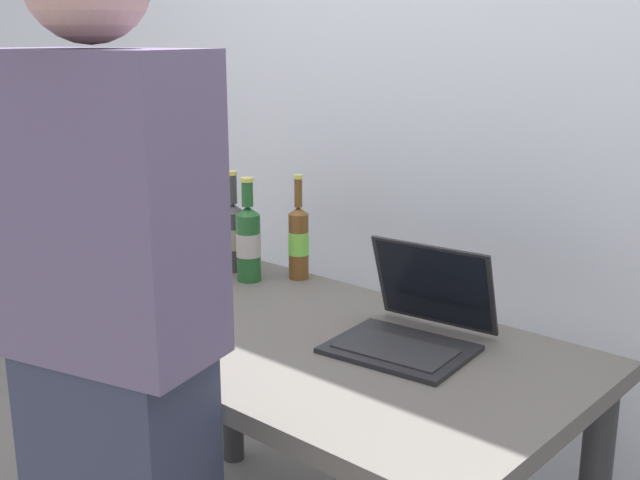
{
  "coord_description": "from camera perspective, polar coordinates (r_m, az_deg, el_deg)",
  "views": [
    {
      "loc": [
        1.24,
        -1.32,
        1.45
      ],
      "look_at": [
        0.06,
        0.0,
        0.98
      ],
      "focal_mm": 43.86,
      "sensor_mm": 36.0,
      "label": 1
    }
  ],
  "objects": [
    {
      "name": "back_wall",
      "position": [
        2.38,
        10.39,
        10.87
      ],
      "size": [
        6.0,
        0.1,
        2.6
      ],
      "primitive_type": "cube",
      "color": "silver",
      "rests_on": "ground"
    },
    {
      "name": "beer_bottle_brown",
      "position": [
        2.33,
        -5.24,
        -0.05
      ],
      "size": [
        0.07,
        0.07,
        0.31
      ],
      "color": "#1E5123",
      "rests_on": "desk"
    },
    {
      "name": "laptop",
      "position": [
        1.88,
        6.8,
        -6.06
      ],
      "size": [
        0.35,
        0.36,
        0.23
      ],
      "color": "black",
      "rests_on": "desk"
    },
    {
      "name": "person_figure",
      "position": [
        1.54,
        -14.84,
        -7.85
      ],
      "size": [
        0.44,
        0.36,
        1.69
      ],
      "color": "#2D3347",
      "rests_on": "ground"
    },
    {
      "name": "desk",
      "position": [
        1.99,
        -1.33,
        -9.76
      ],
      "size": [
        1.39,
        0.77,
        0.73
      ],
      "color": "#56514C",
      "rests_on": "ground"
    },
    {
      "name": "beer_bottle_dark",
      "position": [
        2.35,
        -1.57,
        -0.03
      ],
      "size": [
        0.06,
        0.06,
        0.32
      ],
      "color": "brown",
      "rests_on": "desk"
    },
    {
      "name": "beer_bottle_green",
      "position": [
        2.44,
        -6.33,
        0.4
      ],
      "size": [
        0.08,
        0.08,
        0.31
      ],
      "color": "#333333",
      "rests_on": "desk"
    }
  ]
}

